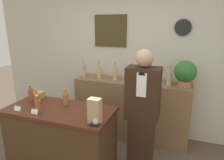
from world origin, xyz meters
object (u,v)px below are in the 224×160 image
(paper_bag, at_px, (95,111))
(tape_dispenser, at_px, (95,123))
(potted_plant, at_px, (185,73))
(shopkeeper, at_px, (142,114))

(paper_bag, relative_size, tape_dispenser, 2.97)
(potted_plant, height_order, tape_dispenser, potted_plant)
(potted_plant, bearing_deg, paper_bag, -122.13)
(potted_plant, xyz_separation_m, tape_dispenser, (-0.83, -1.42, -0.28))
(paper_bag, height_order, tape_dispenser, paper_bag)
(shopkeeper, bearing_deg, paper_bag, -121.80)
(tape_dispenser, bearing_deg, potted_plant, 59.58)
(paper_bag, bearing_deg, tape_dispenser, -65.72)
(shopkeeper, xyz_separation_m, paper_bag, (-0.38, -0.61, 0.25))
(paper_bag, distance_m, tape_dispenser, 0.13)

